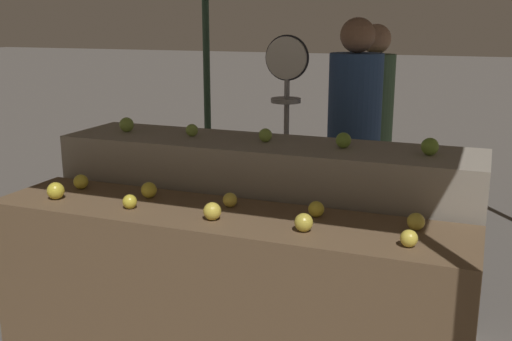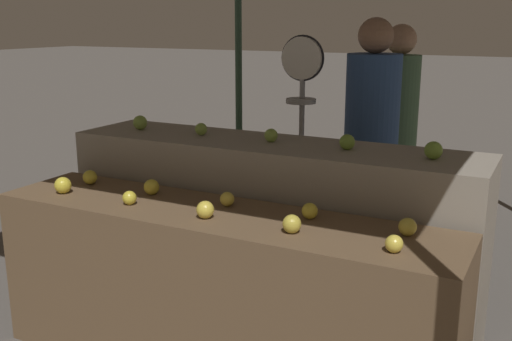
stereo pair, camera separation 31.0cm
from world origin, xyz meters
name	(u,v)px [view 2 (the right image)]	position (x,y,z in m)	size (l,w,h in m)	color
display_counter_front	(217,293)	(0.00, 0.00, 0.43)	(2.40, 0.55, 0.86)	brown
display_counter_back	(270,234)	(0.00, 0.60, 0.55)	(2.40, 0.55, 1.10)	gray
apple_front_0	(63,185)	(-0.90, -0.10, 0.90)	(0.09, 0.09, 0.09)	gold
apple_front_1	(129,198)	(-0.45, -0.10, 0.89)	(0.07, 0.07, 0.07)	gold
apple_front_2	(205,210)	(0.01, -0.10, 0.90)	(0.08, 0.08, 0.08)	yellow
apple_front_3	(292,224)	(0.45, -0.10, 0.90)	(0.08, 0.08, 0.08)	gold
apple_front_4	(394,244)	(0.91, -0.12, 0.89)	(0.07, 0.07, 0.07)	yellow
apple_front_5	(90,177)	(-0.90, 0.11, 0.90)	(0.08, 0.08, 0.08)	gold
apple_front_6	(152,187)	(-0.46, 0.10, 0.90)	(0.08, 0.08, 0.08)	gold
apple_front_7	(227,199)	(0.00, 0.11, 0.89)	(0.07, 0.07, 0.07)	yellow
apple_front_8	(310,211)	(0.44, 0.12, 0.89)	(0.08, 0.08, 0.08)	gold
apple_front_9	(408,227)	(0.91, 0.10, 0.90)	(0.08, 0.08, 0.08)	gold
apple_back_0	(140,123)	(-0.91, 0.59, 1.14)	(0.09, 0.09, 0.09)	#8EB247
apple_back_1	(201,129)	(-0.46, 0.61, 1.13)	(0.07, 0.07, 0.07)	#8EB247
apple_back_2	(271,135)	(0.00, 0.61, 1.13)	(0.08, 0.08, 0.08)	#8EB247
apple_back_3	(347,142)	(0.45, 0.61, 1.14)	(0.08, 0.08, 0.08)	#7AA338
apple_back_4	(433,150)	(0.90, 0.59, 1.14)	(0.09, 0.09, 0.09)	#7AA338
produce_scale	(301,103)	(-0.11, 1.29, 1.23)	(0.30, 0.20, 1.67)	#99999E
person_vendor_at_scale	(371,131)	(0.30, 1.54, 1.03)	(0.50, 0.50, 1.78)	#2D2D38
person_customer_left	(397,119)	(0.31, 2.21, 1.02)	(0.37, 0.37, 1.74)	#2D2D38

